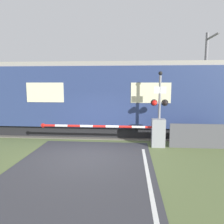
{
  "coord_description": "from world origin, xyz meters",
  "views": [
    {
      "loc": [
        1.64,
        -8.33,
        2.92
      ],
      "look_at": [
        0.74,
        2.14,
        1.5
      ],
      "focal_mm": 35.0,
      "sensor_mm": 36.0,
      "label": 1
    }
  ],
  "objects": [
    {
      "name": "catenary_pole",
      "position": [
        6.31,
        6.01,
        3.13
      ],
      "size": [
        0.2,
        1.9,
        5.96
      ],
      "color": "slate",
      "rests_on": "ground_plane"
    },
    {
      "name": "signal_post",
      "position": [
        2.95,
        1.73,
        1.95
      ],
      "size": [
        0.79,
        0.26,
        3.42
      ],
      "color": "gray",
      "rests_on": "ground_plane"
    },
    {
      "name": "train",
      "position": [
        2.63,
        4.07,
        2.04
      ],
      "size": [
        19.68,
        2.88,
        3.99
      ],
      "color": "black",
      "rests_on": "ground_plane"
    },
    {
      "name": "track_bed",
      "position": [
        0.0,
        4.07,
        0.02
      ],
      "size": [
        36.0,
        3.2,
        0.13
      ],
      "color": "#666056",
      "rests_on": "ground_plane"
    },
    {
      "name": "crossing_barrier",
      "position": [
        2.46,
        1.54,
        0.68
      ],
      "size": [
        5.82,
        0.44,
        1.28
      ],
      "color": "gray",
      "rests_on": "ground_plane"
    },
    {
      "name": "ground_plane",
      "position": [
        0.0,
        0.0,
        0.0
      ],
      "size": [
        80.0,
        80.0,
        0.0
      ],
      "primitive_type": "plane",
      "color": "#5B6B3D"
    },
    {
      "name": "roadside_fence",
      "position": [
        4.77,
        1.46,
        0.55
      ],
      "size": [
        2.73,
        0.06,
        1.1
      ],
      "color": "#4C4C51",
      "rests_on": "ground_plane"
    }
  ]
}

